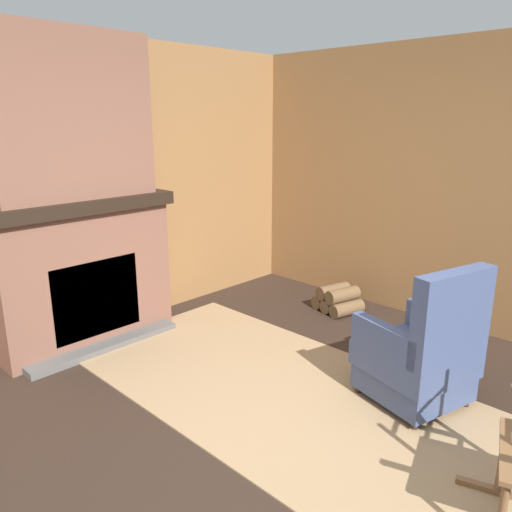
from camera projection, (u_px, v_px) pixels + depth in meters
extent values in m
plane|color=#2D2119|center=(302.00, 467.00, 2.86)|extent=(14.00, 14.00, 0.00)
cube|color=olive|center=(66.00, 193.00, 4.27)|extent=(0.06, 5.81, 2.63)
cube|color=olive|center=(496.00, 192.00, 4.34)|extent=(5.81, 0.06, 2.63)
cube|color=brown|center=(86.00, 278.00, 4.32)|extent=(0.36, 1.51, 1.18)
cube|color=black|center=(95.00, 297.00, 4.27)|extent=(0.08, 0.79, 0.66)
cube|color=#565451|center=(106.00, 347.00, 4.30)|extent=(0.16, 1.36, 0.06)
cube|color=black|center=(79.00, 205.00, 4.15)|extent=(0.46, 1.61, 0.11)
cube|color=brown|center=(70.00, 116.00, 3.96)|extent=(0.32, 1.33, 1.32)
cube|color=#997A56|center=(298.00, 398.00, 3.55)|extent=(3.72, 1.67, 0.01)
cube|color=#3D4C75|center=(413.00, 377.00, 3.50)|extent=(0.75, 0.74, 0.24)
cube|color=#3D4C75|center=(415.00, 358.00, 3.46)|extent=(0.79, 0.78, 0.18)
cube|color=#3D4C75|center=(452.00, 317.00, 3.13)|extent=(0.28, 0.64, 0.61)
cube|color=#3D4C75|center=(386.00, 340.00, 3.29)|extent=(0.58, 0.24, 0.20)
cube|color=#3D4C75|center=(441.00, 323.00, 3.56)|extent=(0.58, 0.24, 0.20)
cylinder|color=#332319|center=(359.00, 389.00, 3.63)|extent=(0.06, 0.06, 0.06)
cylinder|color=#332319|center=(408.00, 372.00, 3.88)|extent=(0.06, 0.06, 0.06)
cylinder|color=#332319|center=(414.00, 425.00, 3.20)|extent=(0.06, 0.06, 0.06)
cylinder|color=#332319|center=(465.00, 403.00, 3.45)|extent=(0.06, 0.06, 0.06)
cylinder|color=brown|center=(502.00, 458.00, 2.59)|extent=(0.05, 0.05, 0.38)
cylinder|color=brown|center=(328.00, 300.00, 5.28)|extent=(0.23, 0.38, 0.14)
cylinder|color=brown|center=(337.00, 304.00, 5.16)|extent=(0.23, 0.38, 0.14)
cylinder|color=brown|center=(347.00, 309.00, 5.04)|extent=(0.23, 0.38, 0.14)
cylinder|color=brown|center=(333.00, 291.00, 5.18)|extent=(0.23, 0.38, 0.14)
cylinder|color=brown|center=(343.00, 295.00, 5.06)|extent=(0.23, 0.38, 0.14)
cube|color=brown|center=(84.00, 190.00, 4.20)|extent=(0.17, 0.26, 0.12)
cube|color=silver|center=(89.00, 191.00, 4.14)|extent=(0.01, 0.04, 0.02)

